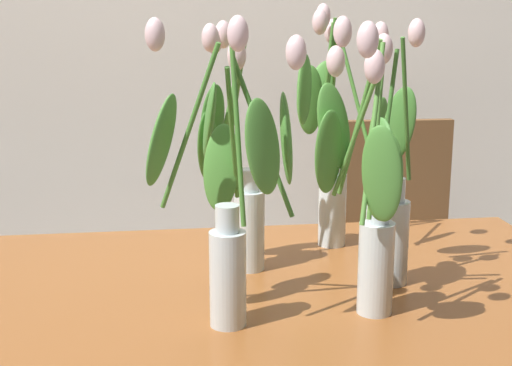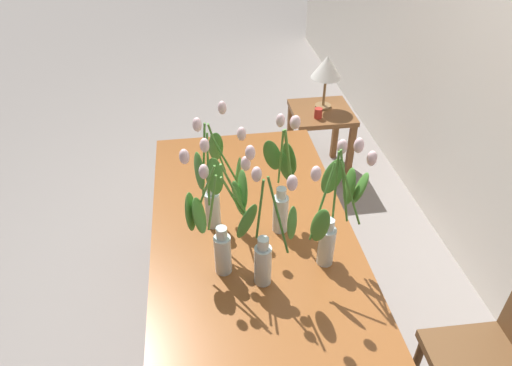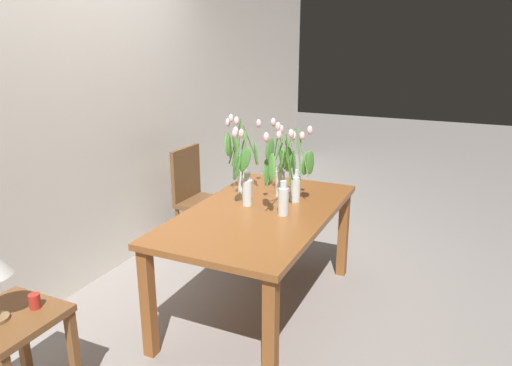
{
  "view_description": "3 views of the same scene",
  "coord_description": "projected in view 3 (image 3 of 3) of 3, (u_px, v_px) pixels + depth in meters",
  "views": [
    {
      "loc": [
        -0.13,
        -1.44,
        1.32
      ],
      "look_at": [
        0.05,
        -0.04,
        0.98
      ],
      "focal_mm": 51.95,
      "sensor_mm": 36.0,
      "label": 1
    },
    {
      "loc": [
        1.56,
        -0.2,
        2.14
      ],
      "look_at": [
        -0.07,
        0.03,
        0.91
      ],
      "focal_mm": 32.15,
      "sensor_mm": 36.0,
      "label": 2
    },
    {
      "loc": [
        -2.69,
        -1.2,
        1.83
      ],
      "look_at": [
        -0.02,
        0.02,
        0.93
      ],
      "focal_mm": 33.1,
      "sensor_mm": 36.0,
      "label": 3
    }
  ],
  "objects": [
    {
      "name": "ground_plane",
      "position": [
        260.0,
        308.0,
        3.35
      ],
      "size": [
        18.0,
        18.0,
        0.0
      ],
      "primitive_type": "plane",
      "color": "gray"
    },
    {
      "name": "room_wall_rear",
      "position": [
        89.0,
        106.0,
        3.52
      ],
      "size": [
        9.0,
        0.1,
        2.7
      ],
      "primitive_type": "cube",
      "color": "silver",
      "rests_on": "ground"
    },
    {
      "name": "dining_table",
      "position": [
        260.0,
        223.0,
        3.16
      ],
      "size": [
        1.6,
        0.9,
        0.74
      ],
      "color": "brown",
      "rests_on": "ground"
    },
    {
      "name": "tulip_vase_0",
      "position": [
        244.0,
        177.0,
        3.15
      ],
      "size": [
        0.16,
        0.18,
        0.55
      ],
      "color": "silver",
      "rests_on": "dining_table"
    },
    {
      "name": "tulip_vase_1",
      "position": [
        240.0,
        161.0,
        3.42
      ],
      "size": [
        0.24,
        0.25,
        0.58
      ],
      "color": "silver",
      "rests_on": "dining_table"
    },
    {
      "name": "tulip_vase_2",
      "position": [
        279.0,
        171.0,
        3.39
      ],
      "size": [
        0.16,
        0.25,
        0.55
      ],
      "color": "silver",
      "rests_on": "dining_table"
    },
    {
      "name": "tulip_vase_3",
      "position": [
        282.0,
        180.0,
        3.0
      ],
      "size": [
        0.3,
        0.22,
        0.56
      ],
      "color": "silver",
      "rests_on": "dining_table"
    },
    {
      "name": "tulip_vase_4",
      "position": [
        295.0,
        171.0,
        3.22
      ],
      "size": [
        0.15,
        0.27,
        0.56
      ],
      "color": "silver",
      "rests_on": "dining_table"
    },
    {
      "name": "dining_chair",
      "position": [
        196.0,
        194.0,
        4.16
      ],
      "size": [
        0.41,
        0.41,
        0.93
      ],
      "color": "brown",
      "rests_on": "ground"
    },
    {
      "name": "side_table",
      "position": [
        12.0,
        337.0,
        2.31
      ],
      "size": [
        0.44,
        0.44,
        0.55
      ],
      "color": "brown",
      "rests_on": "ground"
    },
    {
      "name": "pillar_candle",
      "position": [
        35.0,
        301.0,
        2.34
      ],
      "size": [
        0.06,
        0.06,
        0.07
      ],
      "primitive_type": "cylinder",
      "color": "#B72D23",
      "rests_on": "side_table"
    }
  ]
}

